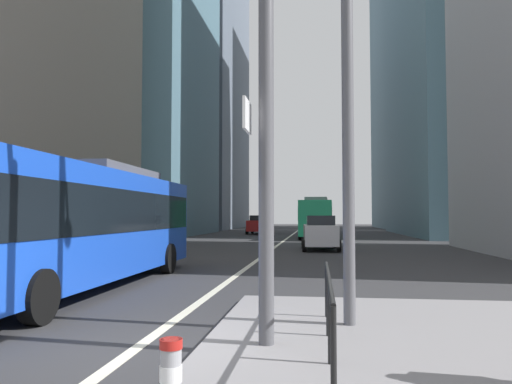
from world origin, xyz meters
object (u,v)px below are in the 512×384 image
city_bus_red_receding (317,217)px  bollard_left (171,379)px  car_oncoming_mid (258,224)px  street_lamp_post (347,20)px  city_bus_blue_oncoming (81,220)px  traffic_signal_gantry (135,71)px  car_receding_near (320,232)px

city_bus_red_receding → bollard_left: city_bus_red_receding is taller
car_oncoming_mid → bollard_left: car_oncoming_mid is taller
street_lamp_post → bollard_left: bearing=-112.5°
city_bus_blue_oncoming → city_bus_red_receding: size_ratio=1.06×
car_oncoming_mid → street_lamp_post: size_ratio=0.58×
car_oncoming_mid → traffic_signal_gantry: 44.28m
car_oncoming_mid → bollard_left: (5.06, -46.84, -0.42)m
city_bus_red_receding → street_lamp_post: (0.63, -33.92, 3.45)m
car_receding_near → traffic_signal_gantry: size_ratio=0.76×
street_lamp_post → bollard_left: 6.56m
city_bus_blue_oncoming → bollard_left: city_bus_blue_oncoming is taller
traffic_signal_gantry → bollard_left: traffic_signal_gantry is taller
city_bus_blue_oncoming → city_bus_red_receding: 30.68m
car_oncoming_mid → city_bus_blue_oncoming: bearing=-89.9°
car_receding_near → bollard_left: bearing=-93.2°
city_bus_blue_oncoming → traffic_signal_gantry: (3.51, -5.26, 2.26)m
city_bus_blue_oncoming → car_receding_near: bearing=68.0°
city_bus_blue_oncoming → bollard_left: (4.96, -8.07, -1.26)m
city_bus_blue_oncoming → street_lamp_post: size_ratio=1.52×
city_bus_red_receding → traffic_signal_gantry: size_ratio=1.92×
city_bus_red_receding → bollard_left: 38.18m
city_bus_blue_oncoming → street_lamp_post: bearing=-29.8°
car_oncoming_mid → bollard_left: bearing=-83.8°
car_oncoming_mid → car_receding_near: 24.06m
car_receding_near → street_lamp_post: bearing=-88.7°
car_receding_near → city_bus_red_receding: bearing=90.8°
city_bus_red_receding → street_lamp_post: bearing=-88.9°
car_receding_near → car_oncoming_mid: bearing=105.3°
traffic_signal_gantry → bollard_left: (1.45, -2.81, -3.53)m
city_bus_blue_oncoming → car_receding_near: (6.28, 15.57, -0.85)m
traffic_signal_gantry → street_lamp_post: size_ratio=0.75×
city_bus_blue_oncoming → street_lamp_post: street_lamp_post is taller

